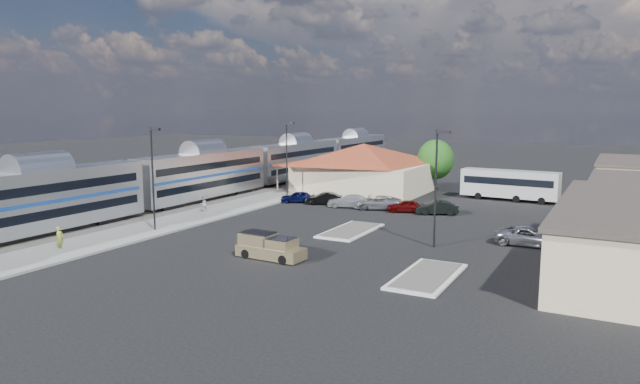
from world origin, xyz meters
The scene contains 23 objects.
ground centered at (0.00, 0.00, 0.00)m, with size 280.00×280.00×0.00m, color black.
railbed centered at (-21.00, 8.00, 0.06)m, with size 16.00×100.00×0.12m, color #4C4944.
platform centered at (-12.00, 6.00, 0.09)m, with size 5.50×92.00×0.18m, color gray.
passenger_train centered at (-18.00, 9.23, 2.87)m, with size 3.00×104.00×5.55m.
freight_cars centered at (-24.00, 5.97, 1.93)m, with size 2.80×46.00×4.00m.
station_depot centered at (-4.56, 24.00, 3.13)m, with size 18.35×12.24×6.20m.
traffic_island_south centered at (4.00, 2.00, 0.10)m, with size 3.30×7.50×0.21m.
traffic_island_north centered at (14.00, -8.00, 0.10)m, with size 3.30×7.50×0.21m.
lamp_plat_s centered at (-10.90, -6.00, 5.34)m, with size 1.08×0.25×9.00m.
lamp_plat_n centered at (-10.90, 16.00, 5.34)m, with size 1.08×0.25×9.00m.
lamp_lot centered at (12.10, 0.00, 5.34)m, with size 1.08×0.25×9.00m.
tree_depot centered at (3.00, 30.00, 4.02)m, with size 4.71×4.71×6.63m.
pickup_truck centered at (2.77, -8.82, 0.82)m, with size 5.09×2.07×1.73m.
suv centered at (18.49, 3.86, 0.73)m, with size 2.41×5.23×1.45m, color #A0A2A8.
coach_bus centered at (13.06, 25.92, 2.01)m, with size 11.01×3.08×3.49m.
person_a centered at (-12.30, -14.45, 1.03)m, with size 0.62×0.41×1.70m, color #ACB438.
person_b centered at (-12.84, 2.70, 1.00)m, with size 0.79×0.62×1.63m, color silver.
parked_car_a centered at (-7.76, 13.04, 0.66)m, with size 1.55×3.86×1.32m, color #0D1141.
parked_car_b centered at (-4.56, 13.34, 0.67)m, with size 1.42×4.07×1.34m, color black.
parked_car_c centered at (-1.36, 13.04, 0.69)m, with size 1.94×4.77×1.38m, color silver.
parked_car_d centered at (1.84, 13.34, 0.72)m, with size 2.41×5.22×1.45m, color #9C9EA4.
parked_car_e centered at (5.04, 13.04, 0.65)m, with size 1.54×3.83×1.30m, color maroon.
parked_car_f centered at (8.24, 13.34, 0.69)m, with size 1.47×4.21×1.39m, color black.
Camera 1 is at (24.42, -41.96, 10.63)m, focal length 32.00 mm.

